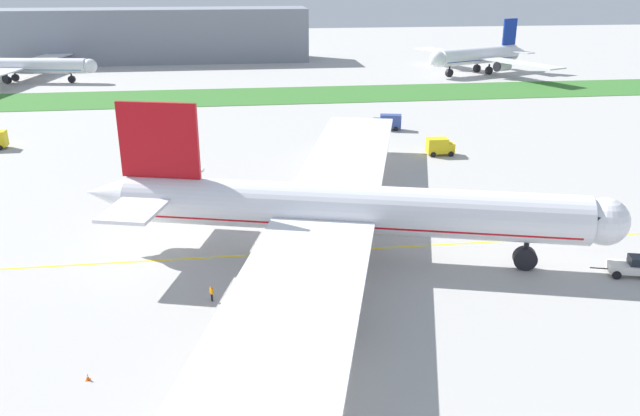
% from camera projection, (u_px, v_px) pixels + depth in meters
% --- Properties ---
extents(ground_plane, '(600.00, 600.00, 0.00)m').
position_uv_depth(ground_plane, '(307.00, 254.00, 72.42)').
color(ground_plane, '#ADAAA5').
rests_on(ground_plane, ground).
extents(apron_taxi_line, '(280.00, 0.36, 0.01)m').
position_uv_depth(apron_taxi_line, '(306.00, 252.00, 72.80)').
color(apron_taxi_line, yellow).
rests_on(apron_taxi_line, ground).
extents(grass_median_strip, '(320.00, 24.00, 0.10)m').
position_uv_depth(grass_median_strip, '(263.00, 96.00, 163.38)').
color(grass_median_strip, '#38722D').
rests_on(grass_median_strip, ground).
extents(airliner_foreground, '(57.78, 94.86, 16.97)m').
position_uv_depth(airliner_foreground, '(340.00, 210.00, 69.43)').
color(airliner_foreground, white).
rests_on(airliner_foreground, ground).
extents(pushback_tug, '(6.09, 3.49, 2.21)m').
position_uv_depth(pushback_tug, '(630.00, 267.00, 66.97)').
color(pushback_tug, white).
rests_on(pushback_tug, ground).
extents(ground_crew_wingwalker_port, '(0.55, 0.37, 1.64)m').
position_uv_depth(ground_crew_wingwalker_port, '(405.00, 221.00, 79.28)').
color(ground_crew_wingwalker_port, black).
rests_on(ground_crew_wingwalker_port, ground).
extents(ground_crew_marshaller_front, '(0.42, 0.52, 1.64)m').
position_uv_depth(ground_crew_marshaller_front, '(212.00, 292.00, 61.71)').
color(ground_crew_marshaller_front, black).
rests_on(ground_crew_marshaller_front, ground).
extents(traffic_cone_near_nose, '(0.36, 0.36, 0.58)m').
position_uv_depth(traffic_cone_near_nose, '(88.00, 377.00, 50.00)').
color(traffic_cone_near_nose, '#F2590C').
rests_on(traffic_cone_near_nose, ground).
extents(service_truck_baggage_loader, '(4.77, 2.76, 3.00)m').
position_uv_depth(service_truck_baggage_loader, '(440.00, 146.00, 110.64)').
color(service_truck_baggage_loader, yellow).
rests_on(service_truck_baggage_loader, ground).
extents(service_truck_fuel_bowser, '(5.95, 3.42, 3.08)m').
position_uv_depth(service_truck_fuel_bowser, '(388.00, 122.00, 128.34)').
color(service_truck_fuel_bowser, '#33478C').
rests_on(service_truck_fuel_bowser, ground).
extents(parked_airliner_far_left, '(45.33, 73.39, 13.74)m').
position_uv_depth(parked_airliner_far_left, '(17.00, 66.00, 181.66)').
color(parked_airliner_far_left, white).
rests_on(parked_airliner_far_left, ground).
extents(parked_airliner_far_centre, '(36.61, 56.67, 16.18)m').
position_uv_depth(parked_airliner_far_centre, '(480.00, 56.00, 196.82)').
color(parked_airliner_far_centre, white).
rests_on(parked_airliner_far_centre, ground).
extents(terminal_building, '(109.08, 20.00, 18.00)m').
position_uv_depth(terminal_building, '(150.00, 35.00, 222.19)').
color(terminal_building, gray).
rests_on(terminal_building, ground).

